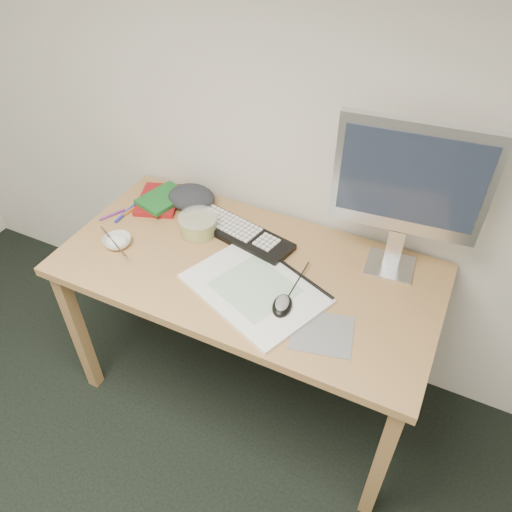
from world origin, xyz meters
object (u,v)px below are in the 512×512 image
(monitor, at_px, (410,184))
(rice_bowl, at_px, (117,242))
(keyboard, at_px, (241,234))
(sketchpad, at_px, (255,289))
(desk, at_px, (247,282))

(monitor, distance_m, rice_bowl, 1.09)
(keyboard, distance_m, rice_bowl, 0.48)
(monitor, relative_size, rice_bowl, 5.39)
(keyboard, xyz_separation_m, rice_bowl, (-0.40, -0.25, 0.00))
(sketchpad, distance_m, rice_bowl, 0.58)
(keyboard, bearing_deg, sketchpad, -41.03)
(desk, bearing_deg, keyboard, 124.57)
(desk, relative_size, sketchpad, 3.02)
(desk, bearing_deg, monitor, 25.94)
(desk, height_order, rice_bowl, rice_bowl)
(monitor, height_order, rice_bowl, monitor)
(desk, height_order, monitor, monitor)
(keyboard, relative_size, monitor, 0.76)
(desk, bearing_deg, sketchpad, -50.57)
(desk, relative_size, keyboard, 3.19)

